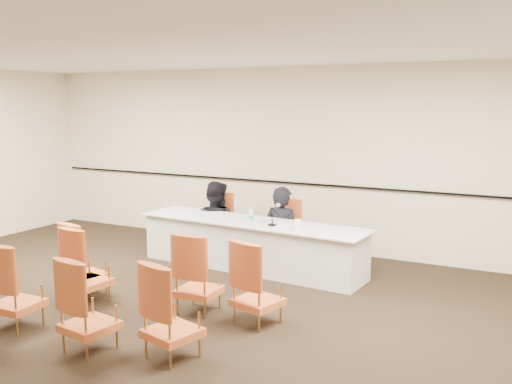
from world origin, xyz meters
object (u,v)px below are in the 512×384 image
water_bottle (251,214)px  coffee_cup (298,225)px  panelist_main_chair (282,232)px  panelist_second_chair (215,223)px  aud_chair_front_left (84,259)px  aud_chair_back_left (16,285)px  panel_table (251,245)px  aud_chair_front_mid (198,272)px  aud_chair_front_right (258,282)px  panelist_main (282,239)px  aud_chair_back_right (172,310)px  aud_chair_extra (87,265)px  microphone (272,215)px  aud_chair_back_mid (89,304)px  drinking_glass (258,219)px  panelist_second (215,230)px

water_bottle → coffee_cup: size_ratio=1.44×
panelist_main_chair → panelist_second_chair: bearing=-180.0°
coffee_cup → aud_chair_front_left: (-2.13, -1.80, -0.31)m
coffee_cup → aud_chair_back_left: size_ratio=0.15×
aud_chair_front_left → panel_table: bearing=68.5°
panel_table → panelist_main_chair: panelist_main_chair is taller
aud_chair_front_mid → aud_chair_front_right: 0.78m
panelist_main → aud_chair_back_left: 3.94m
aud_chair_front_left → aud_chair_front_mid: (1.58, 0.18, 0.00)m
panelist_main_chair → aud_chair_back_right: bearing=-78.0°
panel_table → aud_chair_extra: bearing=-112.0°
microphone → aud_chair_back_right: (0.33, -2.84, -0.39)m
panelist_main → aud_chair_extra: size_ratio=1.73×
aud_chair_back_right → aud_chair_front_left: bearing=169.5°
panelist_main → microphone: bearing=106.2°
panelist_main → water_bottle: 0.74m
panel_table → aud_chair_back_mid: aud_chair_back_mid is taller
panelist_main → coffee_cup: panelist_main is taller
water_bottle → aud_chair_front_right: aud_chair_front_right is taller
panelist_main_chair → drinking_glass: panelist_main_chair is taller
coffee_cup → water_bottle: bearing=164.5°
aud_chair_extra → aud_chair_front_left: bearing=146.7°
panel_table → water_bottle: water_bottle is taller
panelist_second_chair → aud_chair_front_right: (2.06, -2.46, 0.00)m
coffee_cup → aud_chair_back_mid: 3.14m
panel_table → coffee_cup: (0.84, -0.23, 0.43)m
panelist_main_chair → water_bottle: size_ratio=4.56×
panel_table → panelist_main: (0.25, 0.52, 0.00)m
panelist_main_chair → coffee_cup: panelist_main_chair is taller
aud_chair_front_mid → aud_chair_back_mid: size_ratio=1.00×
coffee_cup → aud_chair_front_right: size_ratio=0.15×
aud_chair_front_left → aud_chair_front_mid: bearing=17.7°
microphone → aud_chair_front_left: (-1.70, -1.89, -0.39)m
panelist_second → aud_chair_back_mid: (0.92, -3.83, 0.13)m
panelist_main → aud_chair_back_right: panelist_main is taller
panelist_second → aud_chair_back_left: 3.76m
microphone → drinking_glass: microphone is taller
panel_table → aud_chair_back_right: 3.07m
aud_chair_front_left → panelist_second_chair: bearing=94.6°
drinking_glass → aud_chair_front_mid: bearing=-85.1°
panelist_second → aud_chair_front_left: 2.66m
panelist_main → drinking_glass: size_ratio=16.40×
aud_chair_back_mid → panelist_second_chair: bearing=112.3°
aud_chair_back_left → aud_chair_back_right: 1.94m
aud_chair_back_right → aud_chair_extra: size_ratio=1.00×
aud_chair_front_right → aud_chair_back_right: bearing=-92.1°
microphone → aud_chair_back_left: size_ratio=0.32×
water_bottle → aud_chair_back_right: 3.09m
aud_chair_front_left → aud_chair_front_right: (2.36, 0.17, 0.00)m
drinking_glass → coffee_cup: 0.72m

